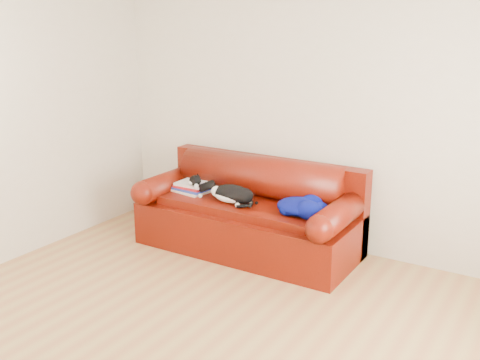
# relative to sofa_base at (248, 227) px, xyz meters

# --- Properties ---
(ground) EXTENTS (4.50, 4.50, 0.00)m
(ground) POSITION_rel_sofa_base_xyz_m (0.49, -1.49, -0.24)
(ground) COLOR #96623C
(ground) RESTS_ON ground
(room_shell) EXTENTS (4.52, 4.02, 2.61)m
(room_shell) POSITION_rel_sofa_base_xyz_m (0.61, -1.48, 1.43)
(room_shell) COLOR beige
(room_shell) RESTS_ON ground
(sofa_base) EXTENTS (2.10, 0.90, 0.50)m
(sofa_base) POSITION_rel_sofa_base_xyz_m (0.00, 0.00, 0.00)
(sofa_base) COLOR #360702
(sofa_base) RESTS_ON ground
(sofa_back) EXTENTS (2.10, 1.01, 0.88)m
(sofa_back) POSITION_rel_sofa_base_xyz_m (-0.00, 0.24, 0.30)
(sofa_back) COLOR #360702
(sofa_back) RESTS_ON ground
(book_stack) EXTENTS (0.37, 0.30, 0.10)m
(book_stack) POSITION_rel_sofa_base_xyz_m (-0.62, -0.05, 0.31)
(book_stack) COLOR beige
(book_stack) RESTS_ON sofa_base
(cat) EXTENTS (0.59, 0.23, 0.21)m
(cat) POSITION_rel_sofa_base_xyz_m (-0.10, -0.13, 0.34)
(cat) COLOR black
(cat) RESTS_ON sofa_base
(blanket) EXTENTS (0.52, 0.49, 0.16)m
(blanket) POSITION_rel_sofa_base_xyz_m (0.59, -0.06, 0.33)
(blanket) COLOR #02024C
(blanket) RESTS_ON sofa_base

